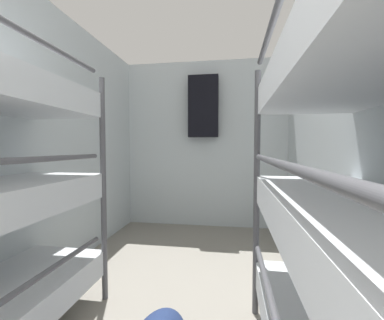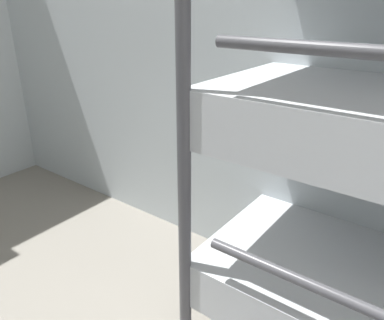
% 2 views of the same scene
% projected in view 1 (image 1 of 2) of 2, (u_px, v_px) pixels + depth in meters
% --- Properties ---
extents(wall_left, '(0.06, 4.52, 2.51)m').
position_uv_depth(wall_left, '(10.00, 141.00, 1.93)').
color(wall_left, silver).
rests_on(wall_left, ground_plane).
extents(wall_right, '(0.06, 4.52, 2.51)m').
position_uv_depth(wall_right, '(372.00, 139.00, 1.54)').
color(wall_right, silver).
rests_on(wall_right, ground_plane).
extents(wall_back, '(2.54, 0.06, 2.51)m').
position_uv_depth(wall_back, '(205.00, 144.00, 3.94)').
color(wall_back, silver).
rests_on(wall_back, ground_plane).
extents(bunk_stack_right_near, '(0.65, 1.84, 1.77)m').
position_uv_depth(bunk_stack_right_near, '(380.00, 233.00, 0.84)').
color(bunk_stack_right_near, '#4C4C51').
rests_on(bunk_stack_right_near, ground_plane).
extents(hanging_coat, '(0.44, 0.12, 0.90)m').
position_uv_depth(hanging_coat, '(203.00, 106.00, 3.77)').
color(hanging_coat, black).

